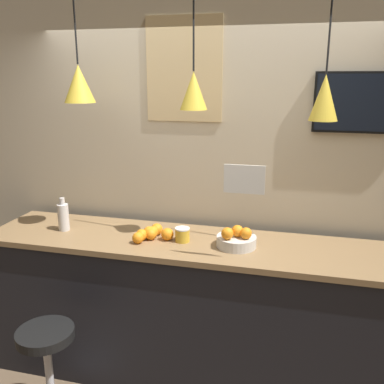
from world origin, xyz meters
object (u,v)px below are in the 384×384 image
object	(u,v)px
mounted_tv	(364,103)
spread_jar	(182,235)
fruit_bowl	(236,239)
juice_bottle	(63,217)
bar_stool	(48,360)

from	to	relation	value
mounted_tv	spread_jar	bearing A→B (deg)	-160.29
fruit_bowl	spread_jar	bearing A→B (deg)	178.85
fruit_bowl	juice_bottle	world-z (taller)	juice_bottle
bar_stool	fruit_bowl	xyz separation A→B (m)	(1.08, 0.62, 0.68)
juice_bottle	mounted_tv	size ratio (longest dim) A/B	0.38
bar_stool	spread_jar	size ratio (longest dim) A/B	6.52
fruit_bowl	mounted_tv	distance (m)	1.23
fruit_bowl	spread_jar	distance (m)	0.37
bar_stool	fruit_bowl	bearing A→B (deg)	29.82
fruit_bowl	mounted_tv	world-z (taller)	mounted_tv
fruit_bowl	spread_jar	xyz separation A→B (m)	(-0.37, 0.01, -0.00)
fruit_bowl	juice_bottle	bearing A→B (deg)	179.66
fruit_bowl	mounted_tv	bearing A→B (deg)	28.59
mounted_tv	bar_stool	bearing A→B (deg)	-150.68
bar_stool	spread_jar	distance (m)	1.16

